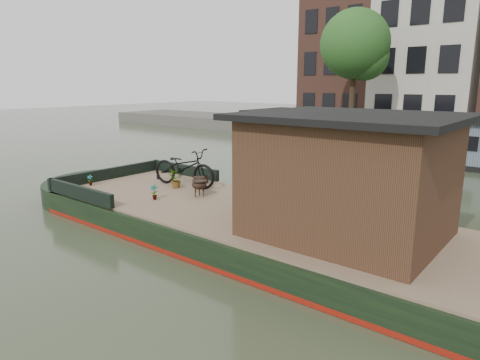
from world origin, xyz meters
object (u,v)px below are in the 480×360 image
Objects in this scene: dinghy at (271,152)px; bicycle at (184,167)px; potted_plant_a at (154,192)px; cabin at (349,174)px; brazier_front at (199,184)px; brazier_rear at (199,189)px.

bicycle is at bearing -135.69° from dinghy.
potted_plant_a is 0.13× the size of dinghy.
dinghy is at bearing 131.56° from cabin.
bicycle is at bearing 107.71° from potted_plant_a.
potted_plant_a is at bearing -101.26° from brazier_front.
brazier_rear is (1.21, -0.61, -0.34)m from bicycle.
cabin is 1.29× the size of dinghy.
cabin is 12.93m from dinghy.
cabin reaches higher than brazier_rear.
bicycle reaches higher than brazier_front.
cabin reaches higher than dinghy.
brazier_rear is 10.27m from dinghy.
bicycle is at bearing 166.90° from brazier_front.
dinghy is (-4.17, 9.37, -0.55)m from brazier_rear.
cabin is at bearing -3.06° from brazier_rear.
brazier_front is 0.61m from brazier_rear.
cabin is 4.93m from brazier_front.
brazier_rear is at bearing -44.77° from brazier_front.
dinghy is at bearing 114.00° from brazier_rear.
potted_plant_a and brazier_front have the same top height.
brazier_rear reaches higher than brazier_front.
dinghy is (-3.74, 8.94, -0.53)m from brazier_front.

